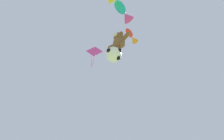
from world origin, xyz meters
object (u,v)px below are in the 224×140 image
Objects in this scene: teddy_bear_kite at (119,41)px; fish_kite_teal at (123,12)px; fish_kite_crimson at (132,36)px; diamond_kite at (94,52)px; soccer_ball_kite at (114,55)px.

teddy_bear_kite is 1.00× the size of fish_kite_teal.
teddy_bear_kite is 1.25× the size of fish_kite_crimson.
diamond_kite reaches higher than teddy_bear_kite.
fish_kite_teal reaches higher than soccer_ball_kite.
diamond_kite is (-3.06, 0.38, 2.13)m from teddy_bear_kite.
diamond_kite is at bearing 168.10° from fish_kite_teal.
diamond_kite is at bearing 172.90° from teddy_bear_kite.
teddy_bear_kite is 2.84m from fish_kite_crimson.
fish_kite_crimson is 0.80× the size of fish_kite_teal.
diamond_kite is at bearing 170.40° from soccer_ball_kite.
diamond_kite is (-4.07, 0.86, -0.68)m from fish_kite_teal.
fish_kite_teal is (0.67, -1.92, 0.40)m from fish_kite_crimson.
fish_kite_teal reaches higher than fish_kite_crimson.
fish_kite_teal is at bearing -25.34° from teddy_bear_kite.
teddy_bear_kite is at bearing 154.66° from fish_kite_teal.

